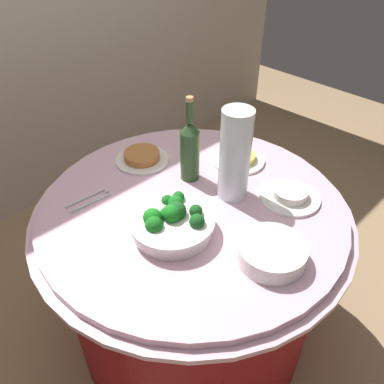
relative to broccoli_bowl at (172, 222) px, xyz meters
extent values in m
plane|color=#9E7F5B|center=(0.15, 0.06, -0.78)|extent=(6.00, 6.00, 0.00)
cylinder|color=maroon|center=(0.15, 0.06, -0.44)|extent=(1.01, 1.01, 0.69)
cylinder|color=#E0B2C6|center=(0.15, 0.06, -0.08)|extent=(1.16, 1.16, 0.02)
cylinder|color=#E0B2C6|center=(0.15, 0.06, -0.06)|extent=(1.10, 1.10, 0.03)
cylinder|color=white|center=(0.00, 0.00, -0.02)|extent=(0.26, 0.26, 0.05)
cylinder|color=white|center=(0.00, 0.00, 0.01)|extent=(0.28, 0.28, 0.01)
sphere|color=#19681E|center=(0.08, 0.05, 0.03)|extent=(0.04, 0.04, 0.04)
sphere|color=#197D1E|center=(0.00, 0.00, 0.04)|extent=(0.06, 0.06, 0.06)
sphere|color=#19721E|center=(0.05, 0.03, 0.03)|extent=(0.05, 0.05, 0.05)
sphere|color=#19781E|center=(-0.01, 0.02, 0.03)|extent=(0.04, 0.04, 0.04)
sphere|color=#19741E|center=(-0.07, 0.01, 0.03)|extent=(0.06, 0.06, 0.06)
sphere|color=#19591E|center=(0.02, 0.00, 0.03)|extent=(0.07, 0.07, 0.07)
sphere|color=#196B1E|center=(0.00, 0.00, 0.03)|extent=(0.07, 0.07, 0.07)
sphere|color=#19541E|center=(0.07, -0.04, 0.03)|extent=(0.04, 0.04, 0.04)
sphere|color=#19831E|center=(-0.05, 0.03, 0.03)|extent=(0.06, 0.06, 0.06)
sphere|color=#19671E|center=(0.04, 0.07, 0.02)|extent=(0.04, 0.04, 0.04)
sphere|color=#19531E|center=(0.04, -0.08, 0.03)|extent=(0.05, 0.05, 0.05)
cylinder|color=white|center=(0.13, -0.30, -0.04)|extent=(0.21, 0.21, 0.01)
cylinder|color=white|center=(0.13, -0.30, -0.03)|extent=(0.21, 0.21, 0.01)
cylinder|color=white|center=(0.13, -0.30, -0.02)|extent=(0.21, 0.21, 0.01)
cylinder|color=white|center=(0.13, -0.30, -0.01)|extent=(0.21, 0.21, 0.01)
cylinder|color=white|center=(0.13, -0.30, 0.00)|extent=(0.21, 0.21, 0.01)
cylinder|color=white|center=(0.13, -0.30, 0.01)|extent=(0.21, 0.21, 0.01)
cylinder|color=#254420|center=(0.26, 0.18, 0.06)|extent=(0.07, 0.07, 0.20)
cone|color=#254420|center=(0.26, 0.18, 0.18)|extent=(0.07, 0.07, 0.04)
cylinder|color=#254420|center=(0.26, 0.18, 0.24)|extent=(0.03, 0.03, 0.08)
cylinder|color=#B2844C|center=(0.26, 0.18, 0.28)|extent=(0.03, 0.03, 0.02)
cylinder|color=silver|center=(0.29, 0.00, 0.13)|extent=(0.11, 0.11, 0.34)
sphere|color=#E5B26B|center=(0.31, 0.00, 0.00)|extent=(0.06, 0.06, 0.06)
sphere|color=#E5B26B|center=(0.28, 0.01, 0.00)|extent=(0.06, 0.06, 0.06)
sphere|color=#E5B26B|center=(0.28, -0.02, 0.00)|extent=(0.06, 0.06, 0.06)
sphere|color=#72C64C|center=(0.31, 0.01, 0.05)|extent=(0.06, 0.06, 0.06)
sphere|color=#72C64C|center=(0.27, 0.00, 0.05)|extent=(0.06, 0.06, 0.06)
sphere|color=#72C64C|center=(0.29, -0.03, 0.05)|extent=(0.06, 0.06, 0.06)
sphere|color=red|center=(0.30, 0.02, 0.10)|extent=(0.06, 0.06, 0.06)
sphere|color=red|center=(0.27, -0.01, 0.10)|extent=(0.06, 0.06, 0.06)
sphere|color=red|center=(0.31, -0.02, 0.10)|extent=(0.06, 0.06, 0.06)
sphere|color=#E5B26B|center=(0.29, 0.02, 0.16)|extent=(0.06, 0.06, 0.06)
sphere|color=#E5B26B|center=(0.28, -0.02, 0.16)|extent=(0.06, 0.06, 0.06)
sphere|color=#E5B26B|center=(0.31, -0.01, 0.16)|extent=(0.06, 0.06, 0.06)
cylinder|color=silver|center=(-0.12, 0.31, -0.04)|extent=(0.16, 0.02, 0.01)
cylinder|color=silver|center=(-0.11, 0.35, -0.04)|extent=(0.16, 0.02, 0.01)
sphere|color=silver|center=(-0.03, 0.33, -0.04)|extent=(0.01, 0.01, 0.01)
cylinder|color=white|center=(0.42, -0.17, -0.04)|extent=(0.22, 0.22, 0.01)
cylinder|color=white|center=(0.42, -0.17, -0.02)|extent=(0.12, 0.12, 0.03)
cylinder|color=white|center=(0.48, 0.12, -0.04)|extent=(0.22, 0.22, 0.01)
cylinder|color=#F2D14C|center=(0.48, 0.12, -0.02)|extent=(0.14, 0.14, 0.02)
cylinder|color=white|center=(0.19, 0.40, -0.04)|extent=(0.22, 0.22, 0.01)
cylinder|color=#B77038|center=(0.19, 0.40, -0.02)|extent=(0.15, 0.15, 0.03)
cube|color=white|center=(0.36, 0.32, -0.02)|extent=(0.05, 0.03, 0.05)
cube|color=maroon|center=(0.36, 0.32, 0.00)|extent=(0.05, 0.03, 0.01)
camera|label=1|loc=(-0.60, -0.71, 0.84)|focal=36.13mm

